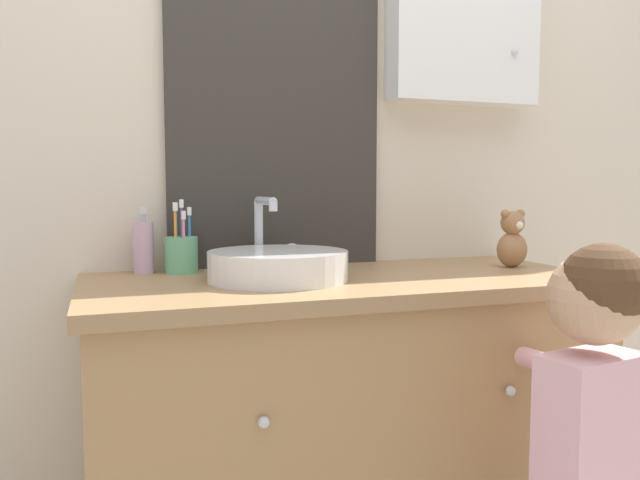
# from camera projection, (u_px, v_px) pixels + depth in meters

# --- Properties ---
(wall_back) EXTENTS (3.20, 0.18, 2.50)m
(wall_back) POSITION_uv_depth(u_px,v_px,m) (316.00, 123.00, 1.86)
(wall_back) COLOR beige
(wall_back) RESTS_ON ground_plane
(vanity_counter) EXTENTS (1.30, 0.59, 0.86)m
(vanity_counter) POSITION_uv_depth(u_px,v_px,m) (347.00, 440.00, 1.62)
(vanity_counter) COLOR #A37A4C
(vanity_counter) RESTS_ON ground_plane
(sink_basin) EXTENTS (0.34, 0.40, 0.20)m
(sink_basin) POSITION_uv_depth(u_px,v_px,m) (278.00, 264.00, 1.52)
(sink_basin) COLOR white
(sink_basin) RESTS_ON vanity_counter
(toothbrush_holder) EXTENTS (0.09, 0.09, 0.19)m
(toothbrush_holder) POSITION_uv_depth(u_px,v_px,m) (181.00, 253.00, 1.65)
(toothbrush_holder) COLOR #66B27F
(toothbrush_holder) RESTS_ON vanity_counter
(soap_dispenser) EXTENTS (0.05, 0.05, 0.17)m
(soap_dispenser) POSITION_uv_depth(u_px,v_px,m) (144.00, 247.00, 1.64)
(soap_dispenser) COLOR #CCA3BC
(soap_dispenser) RESTS_ON vanity_counter
(child_figure) EXTENTS (0.22, 0.48, 0.98)m
(child_figure) POSITION_uv_depth(u_px,v_px,m) (590.00, 434.00, 1.21)
(child_figure) COLOR slate
(child_figure) RESTS_ON ground_plane
(teddy_bear) EXTENTS (0.09, 0.08, 0.16)m
(teddy_bear) POSITION_uv_depth(u_px,v_px,m) (512.00, 240.00, 1.77)
(teddy_bear) COLOR #9E7047
(teddy_bear) RESTS_ON vanity_counter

